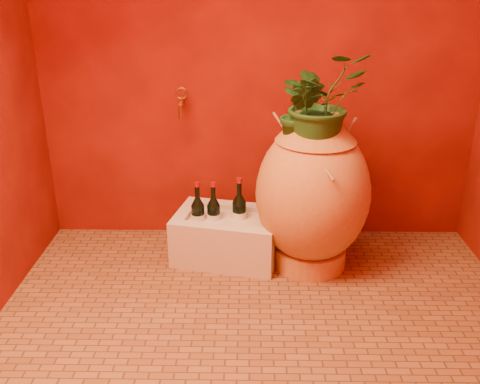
{
  "coord_description": "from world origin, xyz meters",
  "views": [
    {
      "loc": [
        -0.06,
        -2.01,
        1.52
      ],
      "look_at": [
        -0.1,
        0.35,
        0.54
      ],
      "focal_mm": 40.0,
      "sensor_mm": 36.0,
      "label": 1
    }
  ],
  "objects_px": {
    "wine_bottle_a": "(239,214)",
    "wine_bottle_c": "(198,216)",
    "amphora": "(313,193)",
    "wine_bottle_b": "(214,216)",
    "wall_tap": "(181,101)",
    "stone_basin": "(227,237)"
  },
  "relations": [
    {
      "from": "wine_bottle_a",
      "to": "wine_bottle_c",
      "type": "bearing_deg",
      "value": -174.27
    },
    {
      "from": "wine_bottle_a",
      "to": "amphora",
      "type": "bearing_deg",
      "value": -12.31
    },
    {
      "from": "wine_bottle_b",
      "to": "wall_tap",
      "type": "relative_size",
      "value": 1.92
    },
    {
      "from": "amphora",
      "to": "stone_basin",
      "type": "distance_m",
      "value": 0.55
    },
    {
      "from": "wall_tap",
      "to": "stone_basin",
      "type": "bearing_deg",
      "value": -44.01
    },
    {
      "from": "wine_bottle_b",
      "to": "wall_tap",
      "type": "bearing_deg",
      "value": 126.74
    },
    {
      "from": "wine_bottle_b",
      "to": "wine_bottle_c",
      "type": "height_order",
      "value": "wine_bottle_c"
    },
    {
      "from": "stone_basin",
      "to": "wine_bottle_b",
      "type": "bearing_deg",
      "value": 177.15
    },
    {
      "from": "wall_tap",
      "to": "amphora",
      "type": "bearing_deg",
      "value": -24.04
    },
    {
      "from": "stone_basin",
      "to": "wine_bottle_b",
      "type": "xyz_separation_m",
      "value": [
        -0.08,
        0.0,
        0.13
      ]
    },
    {
      "from": "wine_bottle_c",
      "to": "wine_bottle_b",
      "type": "bearing_deg",
      "value": 6.9
    },
    {
      "from": "wine_bottle_b",
      "to": "wine_bottle_c",
      "type": "xyz_separation_m",
      "value": [
        -0.09,
        -0.01,
        0.0
      ]
    },
    {
      "from": "wine_bottle_b",
      "to": "wine_bottle_c",
      "type": "relative_size",
      "value": 0.99
    },
    {
      "from": "stone_basin",
      "to": "wine_bottle_a",
      "type": "bearing_deg",
      "value": 13.66
    },
    {
      "from": "wine_bottle_a",
      "to": "wine_bottle_c",
      "type": "distance_m",
      "value": 0.23
    },
    {
      "from": "amphora",
      "to": "wine_bottle_b",
      "type": "relative_size",
      "value": 2.79
    },
    {
      "from": "wine_bottle_b",
      "to": "wine_bottle_a",
      "type": "bearing_deg",
      "value": 5.02
    },
    {
      "from": "stone_basin",
      "to": "wine_bottle_b",
      "type": "height_order",
      "value": "wine_bottle_b"
    },
    {
      "from": "amphora",
      "to": "wine_bottle_a",
      "type": "bearing_deg",
      "value": 167.69
    },
    {
      "from": "amphora",
      "to": "wine_bottle_b",
      "type": "distance_m",
      "value": 0.56
    },
    {
      "from": "wine_bottle_b",
      "to": "amphora",
      "type": "bearing_deg",
      "value": -7.79
    },
    {
      "from": "stone_basin",
      "to": "wine_bottle_c",
      "type": "bearing_deg",
      "value": -177.62
    }
  ]
}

